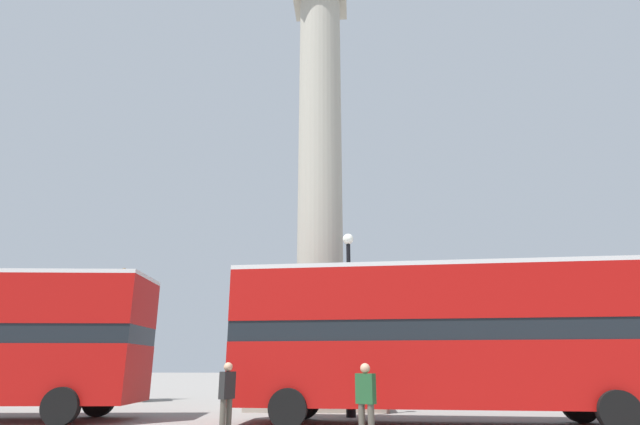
{
  "coord_description": "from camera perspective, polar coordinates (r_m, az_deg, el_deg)",
  "views": [
    {
      "loc": [
        1.35,
        -20.78,
        1.55
      ],
      "look_at": [
        0.0,
        0.0,
        7.96
      ],
      "focal_mm": 28.0,
      "sensor_mm": 36.0,
      "label": 1
    }
  ],
  "objects": [
    {
      "name": "street_lamp",
      "position": [
        16.94,
        3.38,
        -11.89
      ],
      "size": [
        0.38,
        0.38,
        5.95
      ],
      "color": "black",
      "rests_on": "ground_plane"
    },
    {
      "name": "pedestrian_near_lamp",
      "position": [
        12.89,
        -10.6,
        -19.74
      ],
      "size": [
        0.33,
        0.46,
        1.63
      ],
      "rotation": [
        0.0,
        0.0,
        4.29
      ],
      "color": "#4C473D",
      "rests_on": "ground_plane"
    },
    {
      "name": "pedestrian_by_plinth",
      "position": [
        11.3,
        5.27,
        -20.46
      ],
      "size": [
        0.45,
        0.37,
        1.6
      ],
      "rotation": [
        0.0,
        0.0,
        5.72
      ],
      "color": "#4C473D",
      "rests_on": "ground_plane"
    },
    {
      "name": "bus_a",
      "position": [
        14.88,
        13.2,
        -13.52
      ],
      "size": [
        11.57,
        3.39,
        4.27
      ],
      "rotation": [
        0.0,
        0.0,
        -0.06
      ],
      "color": "#A80F0C",
      "rests_on": "ground_plane"
    },
    {
      "name": "ground_plane",
      "position": [
        20.88,
        0.0,
        -21.37
      ],
      "size": [
        200.0,
        200.0,
        0.0
      ],
      "primitive_type": "plane",
      "color": "gray"
    },
    {
      "name": "monument_column",
      "position": [
        21.79,
        0.0,
        0.01
      ],
      "size": [
        5.09,
        5.09,
        20.81
      ],
      "color": "#A39E8E",
      "rests_on": "ground_plane"
    },
    {
      "name": "equestrian_statue",
      "position": [
        25.72,
        -22.48,
        -15.25
      ],
      "size": [
        3.41,
        2.98,
        6.09
      ],
      "rotation": [
        0.0,
        0.0,
        0.41
      ],
      "color": "#A39E8E",
      "rests_on": "ground_plane"
    }
  ]
}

